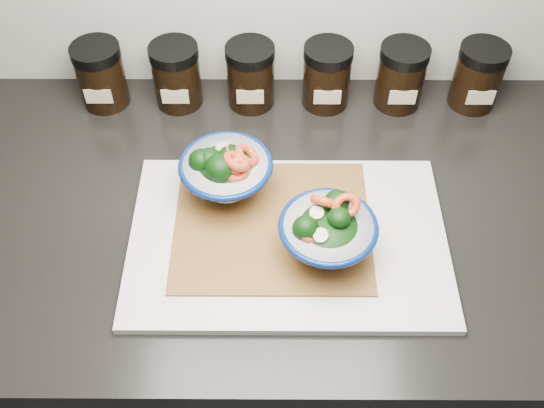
{
  "coord_description": "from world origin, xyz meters",
  "views": [
    {
      "loc": [
        0.01,
        0.84,
        1.63
      ],
      "look_at": [
        0.01,
        1.41,
        0.96
      ],
      "focal_mm": 42.0,
      "sensor_mm": 36.0,
      "label": 1
    }
  ],
  "objects_px": {
    "cutting_board": "(288,239)",
    "spice_jar_b": "(177,75)",
    "spice_jar_f": "(478,76)",
    "spice_jar_a": "(101,75)",
    "spice_jar_d": "(327,76)",
    "spice_jar_c": "(251,75)",
    "spice_jar_e": "(401,76)",
    "bowl_left": "(225,172)",
    "bowl_right": "(327,233)"
  },
  "relations": [
    {
      "from": "bowl_right",
      "to": "spice_jar_b",
      "type": "distance_m",
      "value": 0.41
    },
    {
      "from": "bowl_right",
      "to": "spice_jar_a",
      "type": "relative_size",
      "value": 1.18
    },
    {
      "from": "spice_jar_d",
      "to": "spice_jar_c",
      "type": "bearing_deg",
      "value": 180.0
    },
    {
      "from": "bowl_left",
      "to": "spice_jar_e",
      "type": "xyz_separation_m",
      "value": [
        0.28,
        0.22,
        -0.0
      ]
    },
    {
      "from": "spice_jar_c",
      "to": "spice_jar_f",
      "type": "relative_size",
      "value": 1.0
    },
    {
      "from": "bowl_right",
      "to": "spice_jar_b",
      "type": "xyz_separation_m",
      "value": [
        -0.24,
        0.33,
        -0.0
      ]
    },
    {
      "from": "spice_jar_b",
      "to": "spice_jar_c",
      "type": "relative_size",
      "value": 1.0
    },
    {
      "from": "spice_jar_c",
      "to": "spice_jar_d",
      "type": "distance_m",
      "value": 0.13
    },
    {
      "from": "spice_jar_b",
      "to": "cutting_board",
      "type": "bearing_deg",
      "value": -58.81
    },
    {
      "from": "spice_jar_f",
      "to": "spice_jar_e",
      "type": "bearing_deg",
      "value": 180.0
    },
    {
      "from": "bowl_right",
      "to": "spice_jar_e",
      "type": "xyz_separation_m",
      "value": [
        0.14,
        0.33,
        -0.0
      ]
    },
    {
      "from": "cutting_board",
      "to": "bowl_right",
      "type": "distance_m",
      "value": 0.08
    },
    {
      "from": "spice_jar_d",
      "to": "spice_jar_f",
      "type": "xyz_separation_m",
      "value": [
        0.25,
        0.0,
        0.0
      ]
    },
    {
      "from": "spice_jar_e",
      "to": "cutting_board",
      "type": "bearing_deg",
      "value": -122.2
    },
    {
      "from": "bowl_left",
      "to": "bowl_right",
      "type": "height_order",
      "value": "bowl_right"
    },
    {
      "from": "spice_jar_c",
      "to": "spice_jar_e",
      "type": "xyz_separation_m",
      "value": [
        0.25,
        0.0,
        0.0
      ]
    },
    {
      "from": "bowl_right",
      "to": "spice_jar_d",
      "type": "height_order",
      "value": "bowl_right"
    },
    {
      "from": "spice_jar_b",
      "to": "spice_jar_d",
      "type": "relative_size",
      "value": 1.0
    },
    {
      "from": "spice_jar_a",
      "to": "spice_jar_d",
      "type": "bearing_deg",
      "value": 0.0
    },
    {
      "from": "bowl_right",
      "to": "spice_jar_c",
      "type": "relative_size",
      "value": 1.18
    },
    {
      "from": "bowl_right",
      "to": "spice_jar_e",
      "type": "bearing_deg",
      "value": 67.11
    },
    {
      "from": "spice_jar_e",
      "to": "bowl_left",
      "type": "bearing_deg",
      "value": -141.48
    },
    {
      "from": "spice_jar_a",
      "to": "spice_jar_f",
      "type": "bearing_deg",
      "value": 0.0
    },
    {
      "from": "spice_jar_a",
      "to": "spice_jar_c",
      "type": "xyz_separation_m",
      "value": [
        0.25,
        0.0,
        0.0
      ]
    },
    {
      "from": "bowl_left",
      "to": "spice_jar_f",
      "type": "xyz_separation_m",
      "value": [
        0.41,
        0.22,
        -0.0
      ]
    },
    {
      "from": "cutting_board",
      "to": "spice_jar_b",
      "type": "xyz_separation_m",
      "value": [
        -0.18,
        0.3,
        0.05
      ]
    },
    {
      "from": "bowl_right",
      "to": "spice_jar_c",
      "type": "height_order",
      "value": "bowl_right"
    },
    {
      "from": "bowl_left",
      "to": "spice_jar_b",
      "type": "bearing_deg",
      "value": 112.71
    },
    {
      "from": "spice_jar_a",
      "to": "spice_jar_b",
      "type": "height_order",
      "value": "same"
    },
    {
      "from": "spice_jar_d",
      "to": "spice_jar_b",
      "type": "bearing_deg",
      "value": 180.0
    },
    {
      "from": "spice_jar_b",
      "to": "spice_jar_c",
      "type": "distance_m",
      "value": 0.12
    },
    {
      "from": "spice_jar_f",
      "to": "spice_jar_d",
      "type": "bearing_deg",
      "value": 180.0
    },
    {
      "from": "spice_jar_a",
      "to": "spice_jar_c",
      "type": "distance_m",
      "value": 0.25
    },
    {
      "from": "spice_jar_c",
      "to": "spice_jar_f",
      "type": "distance_m",
      "value": 0.38
    },
    {
      "from": "bowl_right",
      "to": "spice_jar_f",
      "type": "relative_size",
      "value": 1.18
    },
    {
      "from": "spice_jar_e",
      "to": "spice_jar_f",
      "type": "height_order",
      "value": "same"
    },
    {
      "from": "spice_jar_a",
      "to": "spice_jar_b",
      "type": "bearing_deg",
      "value": 0.0
    },
    {
      "from": "spice_jar_e",
      "to": "spice_jar_b",
      "type": "bearing_deg",
      "value": 180.0
    },
    {
      "from": "spice_jar_c",
      "to": "spice_jar_b",
      "type": "bearing_deg",
      "value": 180.0
    },
    {
      "from": "spice_jar_b",
      "to": "spice_jar_f",
      "type": "distance_m",
      "value": 0.51
    },
    {
      "from": "bowl_right",
      "to": "spice_jar_b",
      "type": "height_order",
      "value": "bowl_right"
    },
    {
      "from": "spice_jar_f",
      "to": "spice_jar_c",
      "type": "bearing_deg",
      "value": 180.0
    },
    {
      "from": "cutting_board",
      "to": "spice_jar_f",
      "type": "relative_size",
      "value": 3.98
    },
    {
      "from": "spice_jar_b",
      "to": "spice_jar_e",
      "type": "bearing_deg",
      "value": 0.0
    },
    {
      "from": "spice_jar_f",
      "to": "spice_jar_a",
      "type": "bearing_deg",
      "value": 180.0
    },
    {
      "from": "cutting_board",
      "to": "spice_jar_d",
      "type": "relative_size",
      "value": 3.98
    },
    {
      "from": "cutting_board",
      "to": "bowl_right",
      "type": "xyz_separation_m",
      "value": [
        0.05,
        -0.03,
        0.05
      ]
    },
    {
      "from": "bowl_left",
      "to": "spice_jar_f",
      "type": "distance_m",
      "value": 0.47
    },
    {
      "from": "spice_jar_d",
      "to": "bowl_left",
      "type": "bearing_deg",
      "value": -125.1
    },
    {
      "from": "spice_jar_a",
      "to": "spice_jar_e",
      "type": "xyz_separation_m",
      "value": [
        0.5,
        0.0,
        0.0
      ]
    }
  ]
}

